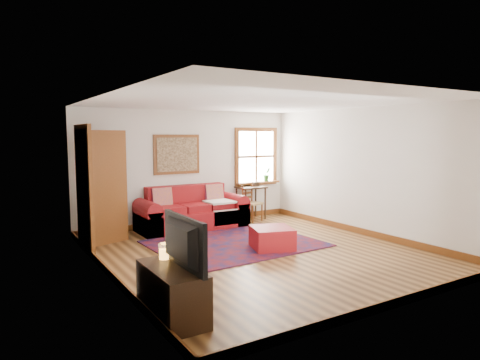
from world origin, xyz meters
TOP-DOWN VIEW (x-y plane):
  - ground at (0.00, 0.00)m, footprint 5.50×5.50m
  - room_envelope at (0.00, 0.02)m, footprint 5.04×5.54m
  - window at (1.78, 2.70)m, footprint 1.18×0.20m
  - doorway at (-2.21, 1.78)m, footprint 0.89×1.08m
  - framed_artwork at (-0.30, 2.71)m, footprint 1.05×0.07m
  - persian_rug at (-0.07, 0.69)m, footprint 2.93×2.39m
  - red_leather_sofa at (-0.16, 2.31)m, footprint 2.29×0.94m
  - red_ottoman at (0.30, 0.06)m, footprint 0.84×0.84m
  - side_table at (1.45, 2.49)m, footprint 0.64×0.48m
  - ladder_back_chair at (1.32, 2.30)m, footprint 0.47×0.46m
  - media_cabinet at (-2.26, -1.66)m, footprint 0.46×1.02m
  - television at (-2.24, -1.74)m, footprint 0.13×0.97m
  - candle_hurricane at (-2.21, -1.32)m, footprint 0.12×0.12m

SIDE VIEW (x-z plane):
  - ground at x=0.00m, z-range 0.00..0.00m
  - persian_rug at x=-0.07m, z-range 0.00..0.02m
  - red_ottoman at x=0.30m, z-range 0.00..0.38m
  - media_cabinet at x=-2.26m, z-range 0.00..0.56m
  - red_leather_sofa at x=-0.16m, z-range -0.15..0.74m
  - ladder_back_chair at x=1.32m, z-range 0.03..0.85m
  - candle_hurricane at x=-2.21m, z-range 0.55..0.73m
  - side_table at x=1.45m, z-range 0.26..1.03m
  - television at x=-2.24m, z-range 0.56..1.12m
  - doorway at x=-2.21m, z-range 0.00..2.14m
  - window at x=1.78m, z-range 0.62..2.00m
  - framed_artwork at x=-0.30m, z-range 1.13..1.98m
  - room_envelope at x=0.00m, z-range 0.39..2.91m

